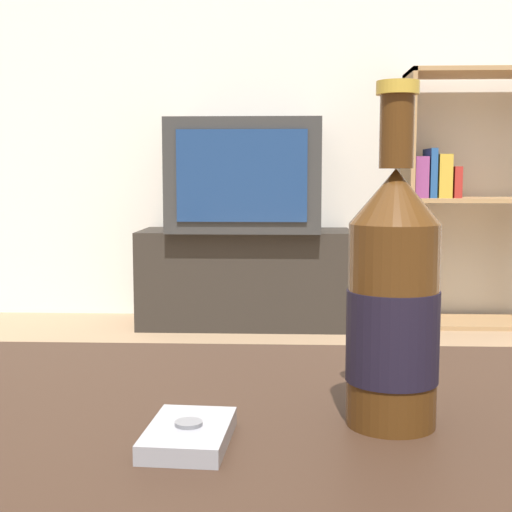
{
  "coord_description": "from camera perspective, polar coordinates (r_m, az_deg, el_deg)",
  "views": [
    {
      "loc": [
        0.07,
        -0.51,
        0.69
      ],
      "look_at": [
        0.03,
        0.34,
        0.6
      ],
      "focal_mm": 50.0,
      "sensor_mm": 36.0,
      "label": 1
    }
  ],
  "objects": [
    {
      "name": "bookshelf",
      "position": [
        3.42,
        16.13,
        4.74
      ],
      "size": [
        0.59,
        0.3,
        1.16
      ],
      "color": "#99754C",
      "rests_on": "ground_plane"
    },
    {
      "name": "television",
      "position": [
        3.27,
        -0.87,
        6.43
      ],
      "size": [
        0.67,
        0.52,
        0.5
      ],
      "color": "#2D2D2D",
      "rests_on": "tv_stand"
    },
    {
      "name": "back_wall",
      "position": [
        3.59,
        1.4,
        16.18
      ],
      "size": [
        8.0,
        0.05,
        2.6
      ],
      "color": "silver",
      "rests_on": "ground_plane"
    },
    {
      "name": "cell_phone",
      "position": [
        0.54,
        -5.0,
        -14.03
      ],
      "size": [
        0.06,
        0.09,
        0.02
      ],
      "rotation": [
        0.0,
        0.0,
        -0.06
      ],
      "color": "gray",
      "rests_on": "coffee_table"
    },
    {
      "name": "beer_bottle",
      "position": [
        0.57,
        10.91,
        -3.7
      ],
      "size": [
        0.07,
        0.07,
        0.27
      ],
      "color": "#47280F",
      "rests_on": "coffee_table"
    },
    {
      "name": "tv_stand",
      "position": [
        3.31,
        -0.85,
        -1.75
      ],
      "size": [
        0.97,
        0.39,
        0.44
      ],
      "color": "#28231E",
      "rests_on": "ground_plane"
    }
  ]
}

